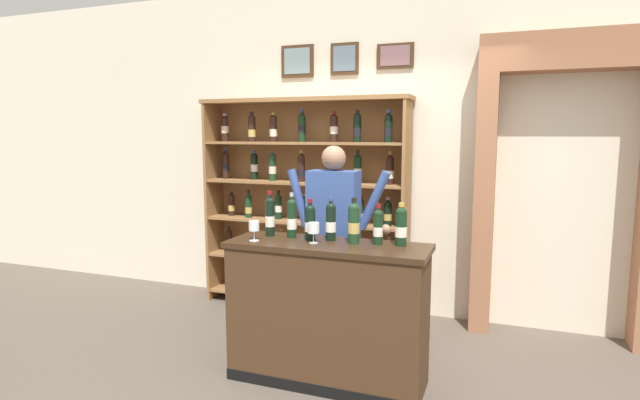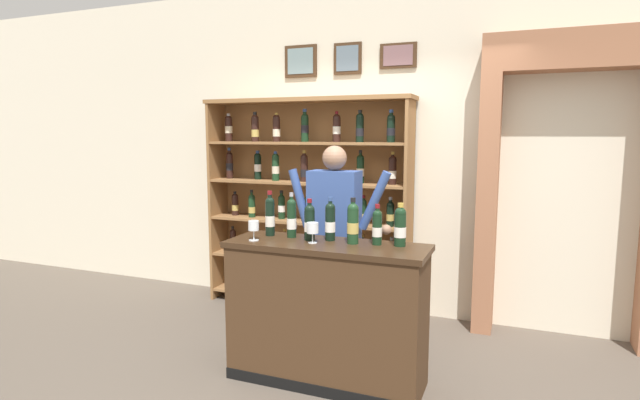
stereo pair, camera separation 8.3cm
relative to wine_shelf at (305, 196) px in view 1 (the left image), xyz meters
The scene contains 15 objects.
ground_plane 1.98m from the wine_shelf, 62.25° to the right, with size 14.00×14.00×0.02m, color brown.
back_wall 0.92m from the wine_shelf, 18.38° to the left, with size 12.00×0.19×3.25m.
wine_shelf is the anchor object (origin of this frame).
archway_doorway 2.39m from the wine_shelf, ahead, with size 1.46×0.45×2.59m.
tasting_counter 1.73m from the wine_shelf, 62.20° to the right, with size 1.42×0.49×1.01m.
shopkeeper 1.04m from the wine_shelf, 54.89° to the right, with size 0.89×0.22×1.68m.
tasting_bottle_grappa 1.35m from the wine_shelf, 78.98° to the right, with size 0.07×0.07×0.34m.
tasting_bottle_chianti 1.40m from the wine_shelf, 71.80° to the right, with size 0.07×0.07×0.33m.
tasting_bottle_rosso 1.49m from the wine_shelf, 66.41° to the right, with size 0.08×0.08×0.30m.
tasting_bottle_vin_santo 1.51m from the wine_shelf, 60.86° to the right, with size 0.07×0.07×0.31m.
tasting_bottle_brunello 1.64m from the wine_shelf, 55.97° to the right, with size 0.08×0.08×0.32m.
tasting_bottle_prosecco 1.72m from the wine_shelf, 50.86° to the right, with size 0.07×0.07×0.28m.
tasting_bottle_riserva 1.81m from the wine_shelf, 46.72° to the right, with size 0.08×0.08×0.29m.
wine_glass_center 1.59m from the wine_shelf, 65.72° to the right, with size 0.08×0.08×0.15m.
wine_glass_spare 1.55m from the wine_shelf, 81.37° to the right, with size 0.07×0.07×0.14m.
Camera 1 is at (1.15, -3.23, 1.77)m, focal length 28.19 mm.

